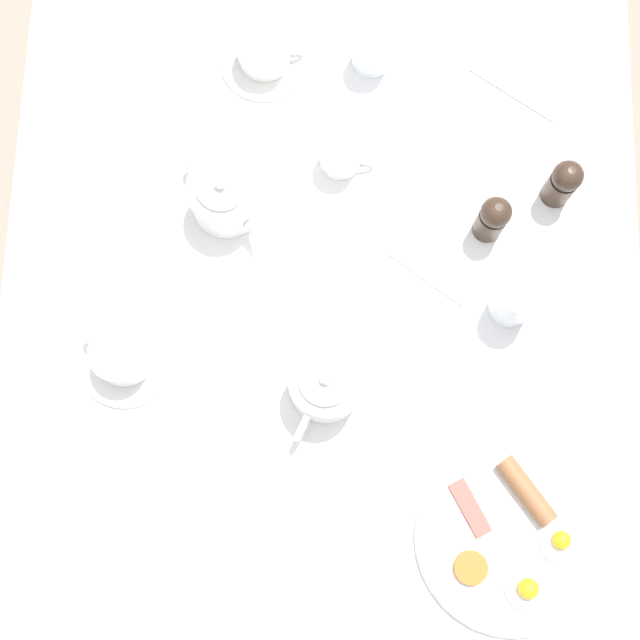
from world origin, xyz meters
TOP-DOWN VIEW (x-y plane):
  - ground_plane at (0.00, 0.00)m, footprint 8.00×8.00m
  - table at (0.00, 0.00)m, footprint 1.00×1.17m
  - breakfast_plate at (0.29, -0.31)m, footprint 0.28×0.28m
  - teapot_near at (0.01, -0.10)m, footprint 0.11×0.18m
  - teapot_far at (-0.15, 0.18)m, footprint 0.14×0.15m
  - teacup_with_saucer_left at (-0.29, -0.07)m, footprint 0.15×0.15m
  - teacup_with_saucer_right at (-0.10, 0.44)m, footprint 0.15×0.15m
  - water_glass_short at (0.29, 0.03)m, footprint 0.06×0.06m
  - wine_glass_spare at (0.07, 0.44)m, footprint 0.06×0.06m
  - creamer_jug at (0.03, 0.27)m, footprint 0.09×0.06m
  - pepper_grinder at (0.37, 0.22)m, footprint 0.05×0.05m
  - salt_grinder at (0.26, 0.16)m, footprint 0.05×0.05m
  - fork_by_plate at (0.31, 0.39)m, footprint 0.14×0.10m
  - knife_by_plate at (-0.22, -0.42)m, footprint 0.02×0.21m
  - spoon_for_tea at (0.16, 0.08)m, footprint 0.13×0.10m

SIDE VIEW (x-z plane):
  - ground_plane at x=0.00m, z-range 0.00..0.00m
  - table at x=0.00m, z-range 0.30..1.04m
  - fork_by_plate at x=0.31m, z-range 0.73..0.74m
  - knife_by_plate at x=-0.22m, z-range 0.73..0.74m
  - spoon_for_tea at x=0.16m, z-range 0.73..0.74m
  - breakfast_plate at x=0.29m, z-range 0.72..0.76m
  - teacup_with_saucer_left at x=-0.29m, z-range 0.73..0.80m
  - teacup_with_saucer_right at x=-0.10m, z-range 0.73..0.80m
  - creamer_jug at x=0.03m, z-range 0.73..0.80m
  - wine_glass_spare at x=0.07m, z-range 0.73..0.81m
  - teapot_near at x=0.01m, z-range 0.72..0.84m
  - teapot_far at x=-0.15m, z-range 0.72..0.84m
  - water_glass_short at x=0.29m, z-range 0.73..0.83m
  - pepper_grinder at x=0.37m, z-range 0.74..0.84m
  - salt_grinder at x=0.26m, z-range 0.74..0.84m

